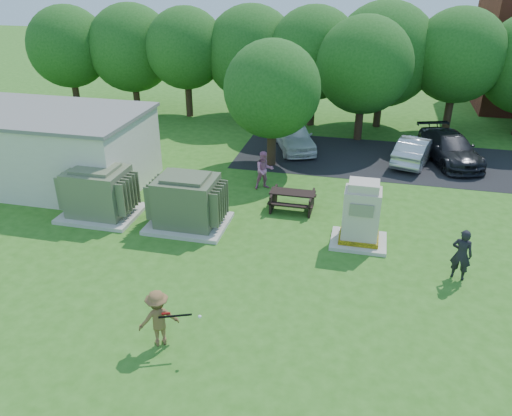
% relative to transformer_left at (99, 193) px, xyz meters
% --- Properties ---
extents(ground, '(120.00, 120.00, 0.00)m').
position_rel_transformer_left_xyz_m(ground, '(6.50, -4.50, -0.97)').
color(ground, '#2D6619').
rests_on(ground, ground).
extents(service_building, '(10.00, 5.00, 3.20)m').
position_rel_transformer_left_xyz_m(service_building, '(-4.50, 2.50, 0.63)').
color(service_building, beige).
rests_on(service_building, ground).
extents(service_building_roof, '(10.20, 5.20, 0.15)m').
position_rel_transformer_left_xyz_m(service_building_roof, '(-4.50, 2.50, 2.31)').
color(service_building_roof, slate).
rests_on(service_building_roof, service_building).
extents(parking_strip, '(20.00, 6.00, 0.01)m').
position_rel_transformer_left_xyz_m(parking_strip, '(13.50, 9.00, -0.96)').
color(parking_strip, '#232326').
rests_on(parking_strip, ground).
extents(transformer_left, '(3.00, 2.40, 2.07)m').
position_rel_transformer_left_xyz_m(transformer_left, '(0.00, 0.00, 0.00)').
color(transformer_left, beige).
rests_on(transformer_left, ground).
extents(transformer_right, '(3.00, 2.40, 2.07)m').
position_rel_transformer_left_xyz_m(transformer_right, '(3.70, 0.00, 0.00)').
color(transformer_right, beige).
rests_on(transformer_right, ground).
extents(generator_cabinet, '(1.98, 1.62, 2.42)m').
position_rel_transformer_left_xyz_m(generator_cabinet, '(10.17, 0.15, 0.09)').
color(generator_cabinet, beige).
rests_on(generator_cabinet, ground).
extents(picnic_table, '(1.83, 1.37, 0.78)m').
position_rel_transformer_left_xyz_m(picnic_table, '(7.37, 2.29, -0.48)').
color(picnic_table, black).
rests_on(picnic_table, ground).
extents(batter, '(1.23, 1.08, 1.65)m').
position_rel_transformer_left_xyz_m(batter, '(5.29, -6.45, -0.15)').
color(batter, brown).
rests_on(batter, ground).
extents(person_by_generator, '(0.74, 0.59, 1.76)m').
position_rel_transformer_left_xyz_m(person_by_generator, '(13.39, -1.38, -0.09)').
color(person_by_generator, black).
rests_on(person_by_generator, ground).
extents(person_at_picnic, '(1.06, 0.98, 1.74)m').
position_rel_transformer_left_xyz_m(person_at_picnic, '(5.79, 4.07, -0.10)').
color(person_at_picnic, '#C56895').
rests_on(person_at_picnic, ground).
extents(car_white, '(3.26, 4.67, 1.48)m').
position_rel_transformer_left_xyz_m(car_white, '(6.21, 9.58, -0.23)').
color(car_white, white).
rests_on(car_white, ground).
extents(car_silver_a, '(2.45, 4.28, 1.33)m').
position_rel_transformer_left_xyz_m(car_silver_a, '(12.45, 8.98, -0.30)').
color(car_silver_a, '#B0B0B5').
rests_on(car_silver_a, ground).
extents(car_dark, '(3.47, 5.33, 1.44)m').
position_rel_transformer_left_xyz_m(car_dark, '(14.17, 9.52, -0.25)').
color(car_dark, black).
rests_on(car_dark, ground).
extents(batting_equipment, '(1.11, 0.37, 0.17)m').
position_rel_transformer_left_xyz_m(batting_equipment, '(5.88, -6.55, 0.13)').
color(batting_equipment, black).
rests_on(batting_equipment, ground).
extents(tree_row, '(41.30, 13.30, 7.30)m').
position_rel_transformer_left_xyz_m(tree_row, '(8.25, 14.00, 3.18)').
color(tree_row, '#47301E').
rests_on(tree_row, ground).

